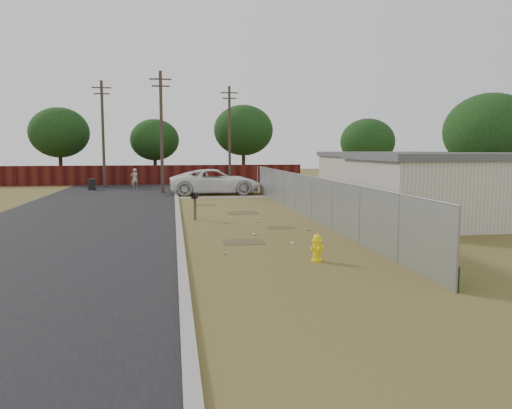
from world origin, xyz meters
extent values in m
plane|color=brown|center=(0.00, 0.00, 0.00)|extent=(120.00, 120.00, 0.00)
cube|color=black|center=(-7.50, 8.00, 0.01)|extent=(9.00, 60.00, 0.02)
cube|color=#A5A39A|center=(-3.00, 8.00, 0.06)|extent=(0.25, 60.00, 0.12)
cube|color=#A5A39A|center=(0.00, 11.50, 0.01)|extent=(6.20, 1.00, 0.03)
cylinder|color=gray|center=(3.10, -12.00, 1.00)|extent=(0.06, 0.06, 2.00)
cylinder|color=gray|center=(3.10, -9.00, 1.00)|extent=(0.06, 0.06, 2.00)
cylinder|color=gray|center=(3.10, -6.00, 1.00)|extent=(0.06, 0.06, 2.00)
cylinder|color=gray|center=(3.10, -3.00, 1.00)|extent=(0.06, 0.06, 2.00)
cylinder|color=gray|center=(3.10, 0.00, 1.00)|extent=(0.06, 0.06, 2.00)
cylinder|color=gray|center=(3.10, 3.00, 1.00)|extent=(0.06, 0.06, 2.00)
cylinder|color=gray|center=(3.10, 6.00, 1.00)|extent=(0.06, 0.06, 2.00)
cylinder|color=gray|center=(3.10, 9.00, 1.00)|extent=(0.06, 0.06, 2.00)
cylinder|color=gray|center=(3.10, 12.00, 1.00)|extent=(0.06, 0.06, 2.00)
cylinder|color=gray|center=(3.10, 15.00, 1.00)|extent=(0.06, 0.06, 2.00)
cylinder|color=gray|center=(3.10, 1.00, 2.00)|extent=(0.04, 26.00, 0.04)
cube|color=gray|center=(3.10, 1.00, 1.00)|extent=(0.01, 26.00, 2.00)
cube|color=black|center=(3.16, 1.00, 0.30)|extent=(0.03, 26.00, 0.60)
cube|color=#4F1711|center=(-6.00, 25.00, 0.90)|extent=(30.00, 0.12, 1.80)
cylinder|color=#47392F|center=(-4.00, 16.00, 4.50)|extent=(0.24, 0.24, 9.00)
cube|color=#47392F|center=(-4.00, 16.00, 8.40)|extent=(1.60, 0.10, 0.10)
cube|color=#47392F|center=(-4.00, 16.00, 7.90)|extent=(1.30, 0.10, 0.10)
cylinder|color=#47392F|center=(-9.00, 22.00, 4.50)|extent=(0.24, 0.24, 9.00)
cube|color=#47392F|center=(-9.00, 22.00, 8.40)|extent=(1.60, 0.10, 0.10)
cube|color=#47392F|center=(-9.00, 22.00, 7.90)|extent=(1.30, 0.10, 0.10)
cylinder|color=#47392F|center=(2.00, 24.00, 4.50)|extent=(0.24, 0.24, 9.00)
cube|color=#47392F|center=(2.00, 24.00, 8.40)|extent=(1.60, 0.10, 0.10)
cube|color=#47392F|center=(2.00, 24.00, 7.90)|extent=(1.30, 0.10, 0.10)
cube|color=beige|center=(9.00, -2.00, 1.40)|extent=(8.00, 6.00, 2.80)
cube|color=#505156|center=(9.00, -2.00, 2.95)|extent=(8.32, 6.24, 0.30)
cube|color=beige|center=(10.50, 9.00, 1.40)|extent=(7.00, 6.00, 2.80)
cube|color=#505156|center=(10.50, 9.00, 2.95)|extent=(7.28, 6.24, 0.30)
cylinder|color=#2F2315|center=(-14.00, 29.00, 1.65)|extent=(0.36, 0.36, 3.30)
ellipsoid|color=black|center=(-14.00, 29.00, 4.88)|extent=(5.70, 5.70, 4.84)
cylinder|color=#2F2315|center=(-5.00, 30.00, 1.43)|extent=(0.36, 0.36, 2.86)
ellipsoid|color=black|center=(-5.00, 30.00, 4.23)|extent=(4.94, 4.94, 4.20)
cylinder|color=#2F2315|center=(4.00, 29.00, 1.76)|extent=(0.36, 0.36, 3.52)
ellipsoid|color=black|center=(4.00, 29.00, 5.20)|extent=(6.08, 6.08, 5.17)
cylinder|color=#2F2315|center=(13.00, 18.00, 1.32)|extent=(0.36, 0.36, 2.64)
ellipsoid|color=black|center=(13.00, 18.00, 3.90)|extent=(4.56, 4.56, 3.88)
cylinder|color=#2F2315|center=(14.00, 3.00, 1.43)|extent=(0.36, 0.36, 2.86)
ellipsoid|color=black|center=(14.00, 3.00, 4.23)|extent=(4.94, 4.94, 4.20)
cylinder|color=yellow|center=(0.90, -8.32, 0.03)|extent=(0.40, 0.40, 0.06)
cylinder|color=yellow|center=(0.90, -8.32, 0.32)|extent=(0.28, 0.28, 0.57)
cylinder|color=yellow|center=(0.90, -8.32, 0.61)|extent=(0.37, 0.37, 0.05)
sphere|color=yellow|center=(0.90, -8.32, 0.69)|extent=(0.27, 0.27, 0.23)
cylinder|color=yellow|center=(0.90, -8.32, 0.80)|extent=(0.05, 0.05, 0.06)
cylinder|color=yellow|center=(0.77, -8.35, 0.39)|extent=(0.12, 0.13, 0.11)
cylinder|color=yellow|center=(1.04, -8.29, 0.39)|extent=(0.12, 0.13, 0.11)
cylinder|color=yellow|center=(0.93, -8.46, 0.39)|extent=(0.16, 0.15, 0.14)
cube|color=brown|center=(-2.23, 0.95, 0.53)|extent=(0.12, 0.12, 1.06)
cube|color=black|center=(-2.23, 0.95, 1.09)|extent=(0.34, 0.54, 0.19)
cylinder|color=black|center=(-2.23, 0.95, 1.18)|extent=(0.34, 0.54, 0.19)
cube|color=#A40B1A|center=(-2.32, 0.69, 1.09)|extent=(0.03, 0.05, 0.11)
imported|color=white|center=(-0.18, 14.16, 0.91)|extent=(6.68, 3.26, 1.83)
imported|color=tan|center=(-6.31, 19.55, 0.86)|extent=(0.74, 0.64, 1.71)
cube|color=black|center=(-9.67, 19.32, 0.43)|extent=(0.64, 0.64, 0.85)
cube|color=black|center=(-9.67, 19.32, 0.87)|extent=(0.70, 0.70, 0.07)
cylinder|color=black|center=(-9.35, 19.12, 0.09)|extent=(0.08, 0.18, 0.18)
cylinder|color=silver|center=(0.83, -5.62, 0.04)|extent=(0.10, 0.12, 0.07)
cylinder|color=#A2A2A7|center=(-0.19, -3.70, 0.04)|extent=(0.11, 0.12, 0.07)
cylinder|color=silver|center=(1.87, -0.04, 0.04)|extent=(0.12, 0.12, 0.07)
cylinder|color=#A2A2A7|center=(-1.66, -7.01, 0.04)|extent=(0.09, 0.11, 0.07)
cylinder|color=silver|center=(1.19, 3.17, 0.04)|extent=(0.10, 0.12, 0.07)
cylinder|color=#A2A2A7|center=(0.50, -0.48, 0.04)|extent=(0.12, 0.12, 0.07)
cylinder|color=silver|center=(-0.51, 1.24, 0.04)|extent=(0.12, 0.12, 0.07)
cylinder|color=#A2A2A7|center=(2.14, -2.96, 0.04)|extent=(0.10, 0.07, 0.07)
camera|label=1|loc=(-3.20, -22.14, 3.25)|focal=35.00mm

